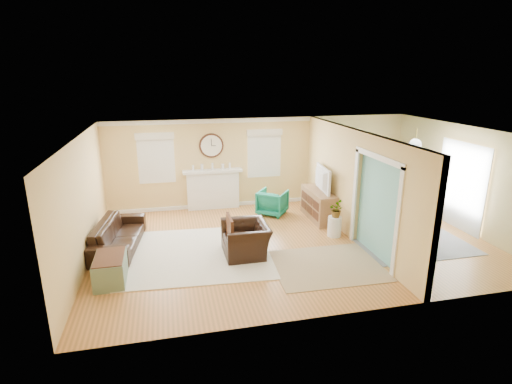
{
  "coord_description": "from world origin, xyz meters",
  "views": [
    {
      "loc": [
        -2.75,
        -8.29,
        3.84
      ],
      "look_at": [
        -0.8,
        0.3,
        1.2
      ],
      "focal_mm": 28.0,
      "sensor_mm": 36.0,
      "label": 1
    }
  ],
  "objects_px": {
    "eames_chair": "(246,239)",
    "green_chair": "(272,202)",
    "sofa": "(119,235)",
    "dining_table": "(397,222)",
    "credenza": "(318,205)"
  },
  "relations": [
    {
      "from": "sofa",
      "to": "eames_chair",
      "type": "distance_m",
      "value": 2.91
    },
    {
      "from": "sofa",
      "to": "credenza",
      "type": "height_order",
      "value": "credenza"
    },
    {
      "from": "green_chair",
      "to": "dining_table",
      "type": "bearing_deg",
      "value": 178.73
    },
    {
      "from": "credenza",
      "to": "dining_table",
      "type": "xyz_separation_m",
      "value": [
        1.54,
        -1.4,
        -0.1
      ]
    },
    {
      "from": "sofa",
      "to": "dining_table",
      "type": "xyz_separation_m",
      "value": [
        6.66,
        -0.62,
        -0.02
      ]
    },
    {
      "from": "eames_chair",
      "to": "dining_table",
      "type": "height_order",
      "value": "eames_chair"
    },
    {
      "from": "credenza",
      "to": "eames_chair",
      "type": "bearing_deg",
      "value": -143.51
    },
    {
      "from": "sofa",
      "to": "green_chair",
      "type": "distance_m",
      "value": 4.24
    },
    {
      "from": "eames_chair",
      "to": "green_chair",
      "type": "bearing_deg",
      "value": 152.32
    },
    {
      "from": "eames_chair",
      "to": "green_chair",
      "type": "relative_size",
      "value": 1.43
    },
    {
      "from": "sofa",
      "to": "eames_chair",
      "type": "bearing_deg",
      "value": -102.34
    },
    {
      "from": "sofa",
      "to": "green_chair",
      "type": "bearing_deg",
      "value": -63.36
    },
    {
      "from": "eames_chair",
      "to": "dining_table",
      "type": "distance_m",
      "value": 3.92
    },
    {
      "from": "green_chair",
      "to": "dining_table",
      "type": "relative_size",
      "value": 0.45
    },
    {
      "from": "sofa",
      "to": "credenza",
      "type": "distance_m",
      "value": 5.17
    }
  ]
}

